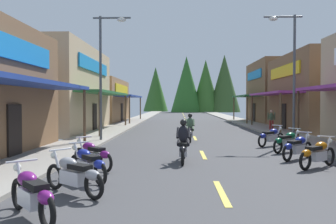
{
  "coord_description": "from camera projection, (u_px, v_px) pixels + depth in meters",
  "views": [
    {
      "loc": [
        -1.05,
        -1.13,
        2.16
      ],
      "look_at": [
        -1.77,
        24.75,
        1.47
      ],
      "focal_mm": 37.14,
      "sensor_mm": 36.0,
      "label": 1
    }
  ],
  "objects": [
    {
      "name": "motorcycle_parked_right_4",
      "position": [
        288.0,
        141.0,
        15.1
      ],
      "size": [
        1.7,
        1.45,
        1.04
      ],
      "rotation": [
        0.0,
        0.0,
        0.7
      ],
      "color": "black",
      "rests_on": "ground"
    },
    {
      "name": "storefront_right_far",
      "position": [
        287.0,
        92.0,
        38.07
      ],
      "size": [
        8.98,
        9.3,
        6.67
      ],
      "color": "brown",
      "rests_on": "ground"
    },
    {
      "name": "sidewalk_left",
      "position": [
        127.0,
        123.0,
        35.16
      ],
      "size": [
        2.51,
        97.71,
        0.12
      ],
      "primitive_type": "cube",
      "color": "gray",
      "rests_on": "ground"
    },
    {
      "name": "pedestrian_browsing",
      "position": [
        271.0,
        119.0,
        26.51
      ],
      "size": [
        0.57,
        0.3,
        1.62
      ],
      "rotation": [
        0.0,
        0.0,
        4.6
      ],
      "color": "maroon",
      "rests_on": "ground"
    },
    {
      "name": "motorcycle_parked_right_3",
      "position": [
        297.0,
        147.0,
        13.16
      ],
      "size": [
        1.64,
        1.53,
        1.04
      ],
      "rotation": [
        0.0,
        0.0,
        0.75
      ],
      "color": "black",
      "rests_on": "ground"
    },
    {
      "name": "streetlamp_left",
      "position": [
        106.0,
        62.0,
        19.04
      ],
      "size": [
        2.07,
        0.3,
        6.9
      ],
      "color": "#474C51",
      "rests_on": "ground"
    },
    {
      "name": "storefront_right_middle",
      "position": [
        329.0,
        92.0,
        27.38
      ],
      "size": [
        8.8,
        10.33,
        5.96
      ],
      "color": "brown",
      "rests_on": "ground"
    },
    {
      "name": "rider_cruising_lead",
      "position": [
        183.0,
        144.0,
        12.57
      ],
      "size": [
        0.6,
        2.14,
        1.57
      ],
      "rotation": [
        0.0,
        0.0,
        1.52
      ],
      "color": "black",
      "rests_on": "ground"
    },
    {
      "name": "ground",
      "position": [
        188.0,
        125.0,
        34.99
      ],
      "size": [
        9.78,
        97.71,
        0.1
      ],
      "primitive_type": "cube",
      "color": "#424244"
    },
    {
      "name": "motorcycle_parked_left_2",
      "position": [
        87.0,
        163.0,
        9.56
      ],
      "size": [
        1.48,
        1.68,
        1.04
      ],
      "rotation": [
        0.0,
        0.0,
        2.29
      ],
      "color": "black",
      "rests_on": "ground"
    },
    {
      "name": "treeline_backdrop",
      "position": [
        197.0,
        85.0,
        82.28
      ],
      "size": [
        23.36,
        13.53,
        13.39
      ],
      "color": "#314F23",
      "rests_on": "ground"
    },
    {
      "name": "storefront_left_middle",
      "position": [
        44.0,
        90.0,
        26.48
      ],
      "size": [
        9.53,
        12.06,
        6.34
      ],
      "color": "tan",
      "rests_on": "ground"
    },
    {
      "name": "motorcycle_parked_right_2",
      "position": [
        317.0,
        153.0,
        11.46
      ],
      "size": [
        1.72,
        1.43,
        1.04
      ],
      "rotation": [
        0.0,
        0.0,
        0.68
      ],
      "color": "black",
      "rests_on": "ground"
    },
    {
      "name": "sidewalk_right",
      "position": [
        249.0,
        124.0,
        34.82
      ],
      "size": [
        2.51,
        97.71,
        0.12
      ],
      "primitive_type": "cube",
      "color": "gray",
      "rests_on": "ground"
    },
    {
      "name": "centerline_dashes",
      "position": [
        187.0,
        122.0,
        38.82
      ],
      "size": [
        0.16,
        73.56,
        0.01
      ],
      "color": "#E0C64C",
      "rests_on": "ground"
    },
    {
      "name": "streetlamp_right",
      "position": [
        289.0,
        61.0,
        18.85
      ],
      "size": [
        2.07,
        0.3,
        6.92
      ],
      "color": "#474C51",
      "rests_on": "ground"
    },
    {
      "name": "motorcycle_parked_left_3",
      "position": [
        93.0,
        154.0,
        11.22
      ],
      "size": [
        1.64,
        1.53,
        1.04
      ],
      "rotation": [
        0.0,
        0.0,
        2.39
      ],
      "color": "black",
      "rests_on": "ground"
    },
    {
      "name": "rider_cruising_trailing",
      "position": [
        190.0,
        130.0,
        19.35
      ],
      "size": [
        0.6,
        2.14,
        1.57
      ],
      "rotation": [
        0.0,
        0.0,
        1.55
      ],
      "color": "black",
      "rests_on": "ground"
    },
    {
      "name": "motorcycle_parked_left_1",
      "position": [
        74.0,
        174.0,
        8.13
      ],
      "size": [
        1.77,
        1.36,
        1.04
      ],
      "rotation": [
        0.0,
        0.0,
        2.5
      ],
      "color": "black",
      "rests_on": "ground"
    },
    {
      "name": "motorcycle_parked_right_5",
      "position": [
        271.0,
        136.0,
        17.22
      ],
      "size": [
        1.69,
        1.47,
        1.04
      ],
      "rotation": [
        0.0,
        0.0,
        0.71
      ],
      "color": "black",
      "rests_on": "ground"
    },
    {
      "name": "motorcycle_parked_left_0",
      "position": [
        32.0,
        193.0,
        6.39
      ],
      "size": [
        1.51,
        1.65,
        1.04
      ],
      "rotation": [
        0.0,
        0.0,
        2.31
      ],
      "color": "black",
      "rests_on": "ground"
    },
    {
      "name": "storefront_left_far",
      "position": [
        95.0,
        101.0,
        39.34
      ],
      "size": [
        7.92,
        11.59,
        4.76
      ],
      "color": "olive",
      "rests_on": "ground"
    }
  ]
}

